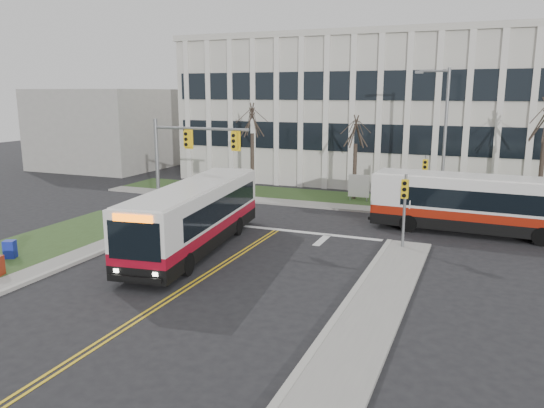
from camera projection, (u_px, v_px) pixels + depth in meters
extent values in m
plane|color=black|center=(208.00, 274.00, 22.88)|extent=(120.00, 120.00, 0.00)
cube|color=#9E9B93|center=(349.00, 358.00, 15.56)|extent=(2.00, 26.00, 0.14)
cube|color=#9E9B93|center=(388.00, 211.00, 34.77)|extent=(44.00, 1.60, 0.14)
cube|color=#324C20|center=(395.00, 203.00, 37.31)|extent=(44.00, 5.00, 0.12)
cube|color=beige|center=(421.00, 112.00, 46.95)|extent=(40.00, 16.00, 12.00)
cube|color=#9E9B93|center=(109.00, 128.00, 55.23)|extent=(12.00, 12.00, 8.00)
cylinder|color=slate|center=(158.00, 171.00, 31.46)|extent=(0.22, 0.22, 6.20)
cylinder|color=slate|center=(200.00, 129.00, 29.81)|extent=(6.00, 0.16, 0.16)
cube|color=yellow|center=(187.00, 139.00, 30.10)|extent=(0.34, 0.24, 0.92)
cube|color=yellow|center=(235.00, 141.00, 28.98)|extent=(0.34, 0.24, 0.92)
cylinder|color=slate|center=(404.00, 212.00, 26.16)|extent=(0.14, 0.14, 3.80)
cube|color=yellow|center=(405.00, 189.00, 25.73)|extent=(0.34, 0.24, 0.92)
cylinder|color=slate|center=(424.00, 185.00, 33.85)|extent=(0.14, 0.14, 3.80)
cube|color=yellow|center=(425.00, 167.00, 33.42)|extent=(0.34, 0.24, 0.92)
cylinder|color=slate|center=(445.00, 142.00, 33.56)|extent=(0.20, 0.20, 9.20)
cylinder|color=slate|center=(434.00, 71.00, 32.98)|extent=(1.80, 0.14, 0.14)
cube|color=slate|center=(419.00, 72.00, 33.32)|extent=(0.50, 0.25, 0.18)
cylinder|color=slate|center=(350.00, 195.00, 37.92)|extent=(0.08, 0.08, 1.00)
cylinder|color=slate|center=(367.00, 196.00, 37.47)|extent=(0.08, 0.08, 1.00)
cube|color=white|center=(359.00, 186.00, 37.55)|extent=(1.50, 0.12, 1.60)
cylinder|color=#42352B|center=(252.00, 163.00, 40.92)|extent=(0.28, 0.28, 4.62)
cylinder|color=#42352B|center=(355.00, 172.00, 38.19)|extent=(0.28, 0.28, 4.09)
cylinder|color=#42352B|center=(541.00, 177.00, 33.48)|extent=(0.28, 0.28, 4.95)
cube|color=#16249C|center=(10.00, 250.00, 24.71)|extent=(0.64, 0.62, 0.95)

